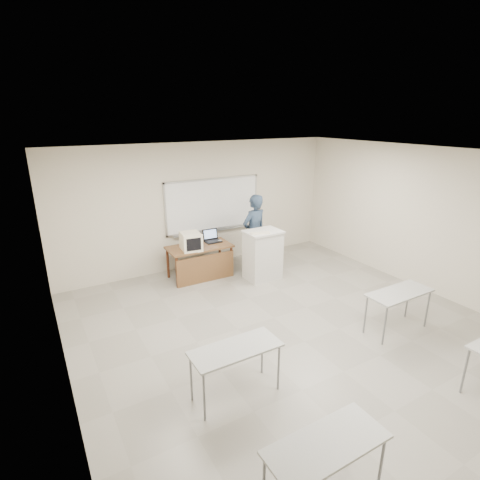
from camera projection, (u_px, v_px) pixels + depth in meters
floor at (305, 342)px, 6.21m from camera, size 7.00×8.00×0.01m
whiteboard at (213, 205)px, 9.14m from camera, size 2.48×0.10×1.31m
student_desks at (374, 349)px, 4.89m from camera, size 4.40×2.20×0.73m
instructor_desk at (202, 256)px, 8.46m from camera, size 1.45×0.72×0.75m
podium at (263, 255)px, 8.46m from camera, size 0.80×0.58×1.13m
crt_monitor at (191, 241)px, 8.21m from camera, size 0.42×0.47×0.40m
laptop at (212, 239)px, 8.79m from camera, size 0.37×0.34×0.27m
mouse at (220, 241)px, 8.79m from camera, size 0.12×0.10×0.04m
keyboard at (260, 233)px, 8.11m from camera, size 0.44×0.26×0.02m
presenter at (254, 233)px, 8.84m from camera, size 0.75×0.57×1.85m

